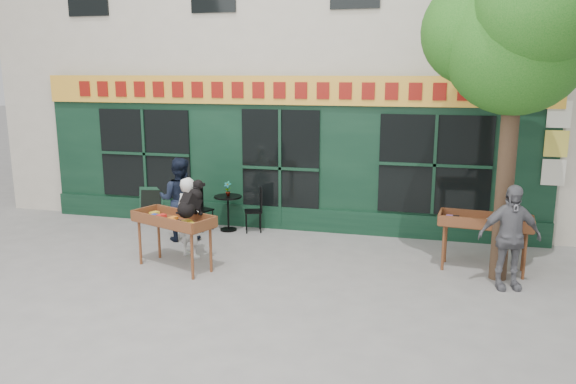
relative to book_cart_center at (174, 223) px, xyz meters
name	(u,v)px	position (x,y,z in m)	size (l,w,h in m)	color
ground	(247,263)	(1.13, 0.58, -0.82)	(80.00, 80.00, 0.00)	slate
building	(316,10)	(1.13, 6.55, 4.15)	(14.00, 7.26, 10.00)	beige
street_tree	(520,23)	(5.47, 0.93, 3.29)	(3.05, 2.90, 5.60)	#382619
book_cart_center	(174,223)	(0.00, 0.00, 0.00)	(1.62, 1.12, 0.99)	brown
dog	(190,198)	(0.35, -0.05, 0.47)	(0.34, 0.60, 0.60)	black
woman	(189,217)	(0.00, 0.65, -0.07)	(0.55, 0.36, 1.50)	silver
book_cart_right	(485,225)	(5.21, 1.22, 0.00)	(1.56, 0.77, 0.99)	brown
man_right	(509,237)	(5.51, 0.47, 0.02)	(0.98, 0.41, 1.68)	slate
bistro_table	(228,206)	(0.07, 2.48, -0.28)	(0.60, 0.60, 0.76)	black
bistro_chair_left	(200,204)	(-0.56, 2.42, -0.26)	(0.48, 0.48, 0.95)	black
bistro_chair_right	(257,206)	(0.70, 2.57, -0.26)	(0.47, 0.47, 0.95)	black
potted_plant	(228,189)	(0.07, 2.48, 0.10)	(0.17, 0.12, 0.32)	gray
man_left	(180,199)	(-0.63, 1.58, 0.03)	(0.83, 0.65, 1.70)	black
chalkboard	(151,204)	(-1.91, 2.76, -0.42)	(0.59, 0.29, 0.79)	black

